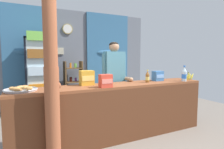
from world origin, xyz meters
The scene contains 15 objects.
ground_plane centered at (0.00, 1.21, 0.00)m, with size 7.87×7.87×0.00m, color slate.
back_wall_curtained centered at (0.01, 3.08, 1.36)m, with size 4.60×0.22×2.64m.
stall_counter centered at (0.11, 0.43, 0.56)m, with size 3.26×0.53×0.90m.
timber_post centered at (-0.97, 0.16, 1.18)m, with size 0.20×0.18×2.47m.
drink_fridge centered at (-0.92, 2.55, 1.04)m, with size 0.64×0.64×1.92m.
bottle_shelf_rack centered at (-0.07, 2.73, 0.64)m, with size 0.48×0.28×1.24m.
plastic_lawn_chair centered at (0.70, 2.04, 0.49)m, with size 0.54×0.54×0.86m.
shopkeeper centered at (0.28, 0.97, 1.02)m, with size 0.49×0.42×1.63m.
soda_bottle_water centered at (1.42, 0.34, 1.03)m, with size 0.09×0.09×0.29m.
soda_bottle_iced_tea centered at (0.71, 0.51, 1.00)m, with size 0.07×0.07×0.23m.
snack_box_choco_powder centered at (-0.36, 0.67, 1.02)m, with size 0.22×0.16×0.23m.
snack_box_biscuit centered at (1.02, 0.60, 1.00)m, with size 0.19×0.14×0.19m.
snack_box_crackers centered at (-0.18, 0.34, 1.00)m, with size 0.18×0.12×0.19m.
pastry_tray centered at (-1.31, 0.56, 0.92)m, with size 0.42×0.42×0.07m.
banana_bunch centered at (1.64, 0.43, 0.96)m, with size 0.27×0.06×0.16m.
Camera 1 is at (-1.26, -2.10, 1.35)m, focal length 29.20 mm.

